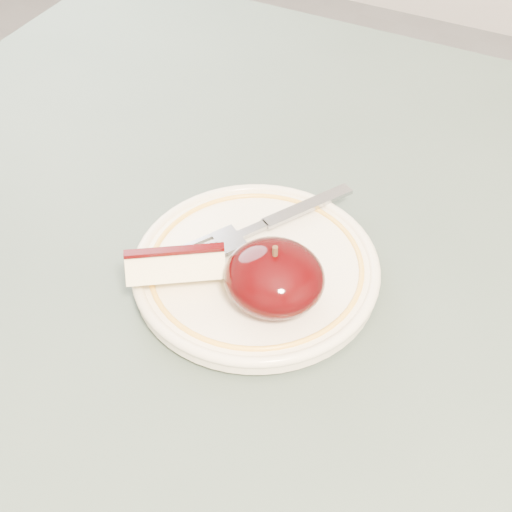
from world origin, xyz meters
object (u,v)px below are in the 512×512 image
at_px(table, 251,355).
at_px(apple_half, 274,277).
at_px(plate, 256,268).
at_px(fork, 264,225).

relative_size(table, apple_half, 11.89).
bearing_deg(table, plate, 95.05).
relative_size(apple_half, fork, 0.50).
bearing_deg(apple_half, table, 151.56).
distance_m(table, plate, 0.10).
xyz_separation_m(table, fork, (-0.01, 0.05, 0.11)).
height_order(table, plate, plate).
distance_m(table, apple_half, 0.13).
relative_size(plate, fork, 1.30).
bearing_deg(fork, table, -134.04).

